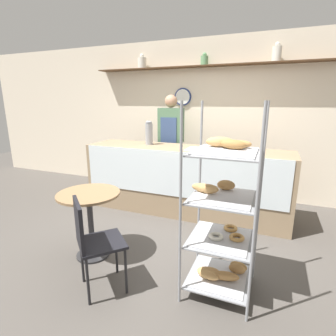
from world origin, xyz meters
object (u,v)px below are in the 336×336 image
Objects in this scene: coffee_carafe at (149,133)px; donut_tray_counter at (210,149)px; cafe_chair at (91,237)px; person_worker at (171,142)px; cafe_table at (90,209)px; pastry_rack at (222,216)px.

coffee_carafe is 0.74× the size of donut_tray_counter.
person_worker is at bearing -41.67° from cafe_chair.
person_worker reaches higher than cafe_table.
pastry_rack is 2.20m from coffee_carafe.
coffee_carafe is 1.02m from donut_tray_counter.
pastry_rack reaches higher than cafe_chair.
pastry_rack is 1.41m from cafe_table.
cafe_chair is (-1.03, -0.46, -0.18)m from pastry_rack.
pastry_rack is 4.52× the size of coffee_carafe.
cafe_table is 1.98× the size of coffee_carafe.
coffee_carafe is at bearing 132.69° from pastry_rack.
pastry_rack is at bearing -72.45° from donut_tray_counter.
cafe_chair is 1.74× the size of donut_tray_counter.
pastry_rack is 1.92× the size of cafe_chair.
pastry_rack reaches higher than cafe_table.
coffee_carafe reaches higher than cafe_chair.
person_worker is at bearing 87.22° from cafe_table.
person_worker is at bearing 73.01° from coffee_carafe.
cafe_chair is (0.37, -0.45, -0.02)m from cafe_table.
person_worker is 3.53× the size of donut_tray_counter.
cafe_table is 1.71m from coffee_carafe.
person_worker is 2.03× the size of cafe_chair.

